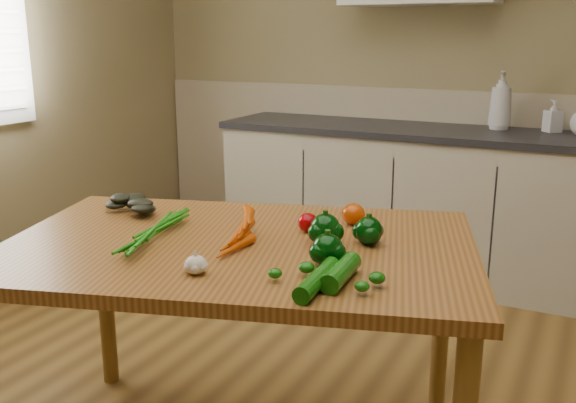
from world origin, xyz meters
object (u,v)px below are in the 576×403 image
at_px(soap_bottle_a, 501,100).
at_px(tomato_c, 369,224).
at_px(soap_bottle_b, 553,116).
at_px(pepper_b, 369,231).
at_px(pepper_c, 327,250).
at_px(carrot_bunch, 214,229).
at_px(tomato_b, 353,214).
at_px(zucchini_a, 341,272).
at_px(pepper_a, 325,229).
at_px(tomato_a, 308,222).
at_px(garlic_bulb, 196,265).
at_px(zucchini_b, 317,280).
at_px(table, 239,268).
at_px(leafy_greens, 130,199).

distance_m(soap_bottle_a, tomato_c, 1.93).
xyz_separation_m(soap_bottle_a, soap_bottle_b, (0.29, 0.02, -0.08)).
bearing_deg(soap_bottle_b, tomato_c, 39.28).
relative_size(soap_bottle_a, pepper_b, 3.82).
bearing_deg(pepper_c, carrot_bunch, 173.82).
height_order(tomato_b, zucchini_a, tomato_b).
xyz_separation_m(soap_bottle_b, pepper_a, (-0.48, -2.11, -0.14)).
distance_m(pepper_b, tomato_a, 0.23).
bearing_deg(carrot_bunch, pepper_a, 3.21).
height_order(soap_bottle_a, garlic_bulb, soap_bottle_a).
height_order(soap_bottle_a, tomato_a, soap_bottle_a).
distance_m(soap_bottle_b, zucchini_b, 2.48).
xyz_separation_m(table, zucchini_b, (0.38, -0.24, 0.11)).
xyz_separation_m(pepper_c, tomato_b, (-0.08, 0.41, -0.01)).
relative_size(garlic_bulb, pepper_a, 0.64).
height_order(pepper_b, tomato_a, pepper_b).
relative_size(soap_bottle_b, leafy_greens, 0.84).
distance_m(carrot_bunch, tomato_a, 0.32).
height_order(pepper_a, pepper_c, pepper_a).
height_order(table, pepper_b, pepper_b).
distance_m(pepper_a, pepper_c, 0.18).
bearing_deg(pepper_c, soap_bottle_a, 87.19).
relative_size(zucchini_a, zucchini_b, 0.82).
bearing_deg(zucchini_a, garlic_bulb, -162.35).
xyz_separation_m(carrot_bunch, tomato_c, (0.42, 0.30, -0.01)).
bearing_deg(tomato_c, table, -140.23).
bearing_deg(tomato_c, tomato_b, 142.71).
bearing_deg(pepper_b, tomato_c, 108.47).
relative_size(soap_bottle_b, pepper_a, 1.83).
distance_m(soap_bottle_b, leafy_greens, 2.45).
xyz_separation_m(garlic_bulb, zucchini_b, (0.34, 0.05, -0.00)).
relative_size(tomato_c, zucchini_b, 0.26).
relative_size(pepper_c, zucchini_a, 0.46).
xyz_separation_m(soap_bottle_a, zucchini_b, (-0.06, -2.43, -0.25)).
distance_m(pepper_a, tomato_a, 0.14).
xyz_separation_m(tomato_b, tomato_c, (0.08, -0.06, -0.01)).
xyz_separation_m(soap_bottle_a, tomato_c, (-0.11, -1.91, -0.24)).
height_order(pepper_b, pepper_c, pepper_c).
bearing_deg(pepper_c, zucchini_a, -51.57).
bearing_deg(zucchini_a, pepper_c, 128.43).
bearing_deg(tomato_a, garlic_bulb, -102.78).
bearing_deg(zucchini_b, pepper_c, 104.89).
distance_m(pepper_a, zucchini_b, 0.36).
distance_m(carrot_bunch, pepper_b, 0.49).
height_order(soap_bottle_a, zucchini_b, soap_bottle_a).
distance_m(pepper_c, zucchini_b, 0.18).
relative_size(leafy_greens, zucchini_a, 1.08).
xyz_separation_m(soap_bottle_a, garlic_bulb, (-0.41, -2.48, -0.24)).
xyz_separation_m(carrot_bunch, leafy_greens, (-0.45, 0.13, 0.02)).
bearing_deg(garlic_bulb, pepper_c, 37.64).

